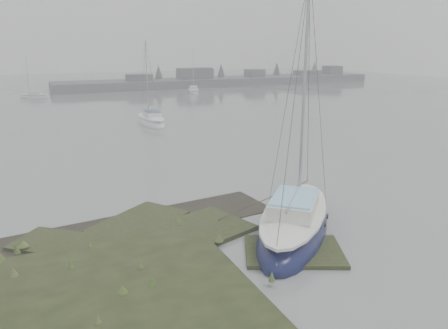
# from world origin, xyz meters

# --- Properties ---
(ground) EXTENTS (160.00, 160.00, 0.00)m
(ground) POSITION_xyz_m (0.00, 30.00, 0.00)
(ground) COLOR slate
(ground) RESTS_ON ground
(far_shoreline) EXTENTS (60.00, 8.00, 4.15)m
(far_shoreline) POSITION_xyz_m (26.84, 61.90, 0.85)
(far_shoreline) COLOR #4C4F51
(far_shoreline) RESTS_ON ground
(sailboat_main) EXTENTS (7.10, 7.41, 10.91)m
(sailboat_main) POSITION_xyz_m (1.49, 0.99, 0.34)
(sailboat_main) COLOR #0A0E33
(sailboat_main) RESTS_ON ground
(sailboat_white) EXTENTS (2.16, 6.02, 8.40)m
(sailboat_white) POSITION_xyz_m (2.88, 27.55, 0.26)
(sailboat_white) COLOR silver
(sailboat_white) RESTS_ON ground
(sailboat_far_b) EXTENTS (3.17, 5.39, 7.22)m
(sailboat_far_b) POSITION_xyz_m (16.14, 51.45, 0.22)
(sailboat_far_b) COLOR #B2B8BD
(sailboat_far_b) RESTS_ON ground
(sailboat_far_c) EXTENTS (4.54, 3.07, 6.12)m
(sailboat_far_c) POSITION_xyz_m (-6.62, 54.71, 0.19)
(sailboat_far_c) COLOR #B8BEC3
(sailboat_far_c) RESTS_ON ground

